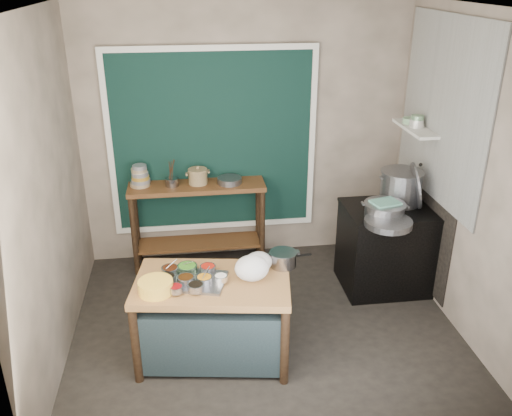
{
  "coord_description": "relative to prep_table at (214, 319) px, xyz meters",
  "views": [
    {
      "loc": [
        -0.64,
        -4.12,
        3.06
      ],
      "look_at": [
        -0.05,
        0.25,
        1.1
      ],
      "focal_mm": 38.0,
      "sensor_mm": 36.0,
      "label": 1
    }
  ],
  "objects": [
    {
      "name": "tile_panel",
      "position": [
        2.22,
        0.9,
        1.48
      ],
      "size": [
        0.02,
        1.7,
        1.7
      ],
      "primitive_type": "cube",
      "color": "#B2B2AA",
      "rests_on": "right_wall"
    },
    {
      "name": "plastic_bag_b",
      "position": [
        0.39,
        0.1,
        0.46
      ],
      "size": [
        0.23,
        0.2,
        0.17
      ],
      "primitive_type": "ellipsoid",
      "rotation": [
        0.0,
        0.0,
        -0.03
      ],
      "color": "white",
      "rests_on": "prep_table"
    },
    {
      "name": "pot_lid",
      "position": [
        2.06,
        0.92,
        0.73
      ],
      "size": [
        0.21,
        0.48,
        0.46
      ],
      "primitive_type": "cylinder",
      "rotation": [
        0.0,
        1.36,
        -0.22
      ],
      "color": "gray",
      "rests_on": "stove_top"
    },
    {
      "name": "back_wall",
      "position": [
        0.49,
        1.86,
        1.02
      ],
      "size": [
        3.5,
        0.02,
        2.8
      ],
      "primitive_type": "cube",
      "color": "gray",
      "rests_on": "floor"
    },
    {
      "name": "right_wall",
      "position": [
        2.25,
        0.35,
        1.02
      ],
      "size": [
        0.02,
        3.0,
        2.8
      ],
      "primitive_type": "cube",
      "color": "gray",
      "rests_on": "floor"
    },
    {
      "name": "shelf_bowl_green",
      "position": [
        2.12,
        1.35,
        1.27
      ],
      "size": [
        0.16,
        0.16,
        0.06
      ],
      "primitive_type": "cylinder",
      "rotation": [
        0.0,
        0.0,
        0.05
      ],
      "color": "gray",
      "rests_on": "wall_shelf"
    },
    {
      "name": "curtain_frame",
      "position": [
        0.14,
        1.81,
        0.98
      ],
      "size": [
        2.22,
        0.03,
        2.02
      ],
      "primitive_type": null,
      "color": "beige",
      "rests_on": "back_wall"
    },
    {
      "name": "floor",
      "position": [
        0.49,
        0.35,
        -0.39
      ],
      "size": [
        3.5,
        3.0,
        0.02
      ],
      "primitive_type": "cube",
      "color": "black",
      "rests_on": "ground"
    },
    {
      "name": "ceramic_crock",
      "position": [
        -0.04,
        1.65,
        0.65
      ],
      "size": [
        0.26,
        0.26,
        0.15
      ],
      "primitive_type": null,
      "rotation": [
        0.0,
        0.0,
        0.23
      ],
      "color": "olive",
      "rests_on": "back_counter"
    },
    {
      "name": "saucepan",
      "position": [
        0.61,
        0.16,
        0.44
      ],
      "size": [
        0.26,
        0.26,
        0.13
      ],
      "primitive_type": null,
      "rotation": [
        0.0,
        0.0,
        0.11
      ],
      "color": "gray",
      "rests_on": "prep_table"
    },
    {
      "name": "plastic_bag_a",
      "position": [
        0.32,
        -0.02,
        0.48
      ],
      "size": [
        0.33,
        0.3,
        0.21
      ],
      "primitive_type": "ellipsoid",
      "rotation": [
        0.0,
        0.0,
        -0.25
      ],
      "color": "white",
      "rests_on": "prep_table"
    },
    {
      "name": "back_counter",
      "position": [
        -0.06,
        1.63,
        0.1
      ],
      "size": [
        1.45,
        0.4,
        0.95
      ],
      "primitive_type": "cube",
      "color": "#563518",
      "rests_on": "floor"
    },
    {
      "name": "condiment_bowls",
      "position": [
        -0.19,
        0.01,
        0.43
      ],
      "size": [
        0.56,
        0.43,
        0.07
      ],
      "color": "gray",
      "rests_on": "condiment_tray"
    },
    {
      "name": "soot_patch",
      "position": [
        2.23,
        1.0,
        0.32
      ],
      "size": [
        0.01,
        1.3,
        1.3
      ],
      "primitive_type": "cube",
      "color": "black",
      "rests_on": "right_wall"
    },
    {
      "name": "wall_shelf",
      "position": [
        2.12,
        1.2,
        1.23
      ],
      "size": [
        0.22,
        0.7,
        0.03
      ],
      "primitive_type": "cube",
      "color": "beige",
      "rests_on": "right_wall"
    },
    {
      "name": "stove_top",
      "position": [
        1.84,
        0.9,
        0.49
      ],
      "size": [
        0.92,
        0.69,
        0.03
      ],
      "primitive_type": "cube",
      "color": "black",
      "rests_on": "stove_block"
    },
    {
      "name": "prep_table",
      "position": [
        0.0,
        0.0,
        0.0
      ],
      "size": [
        1.34,
        0.9,
        0.75
      ],
      "primitive_type": "cube",
      "rotation": [
        0.0,
        0.0,
        -0.15
      ],
      "color": "#996437",
      "rests_on": "floor"
    },
    {
      "name": "condiment_tray",
      "position": [
        -0.15,
        0.0,
        0.39
      ],
      "size": [
        0.58,
        0.48,
        0.02
      ],
      "primitive_type": "cube",
      "rotation": [
        0.0,
        0.0,
        -0.28
      ],
      "color": "gray",
      "rests_on": "prep_table"
    },
    {
      "name": "green_cloth",
      "position": [
        1.7,
        0.74,
        0.65
      ],
      "size": [
        0.29,
        0.25,
        0.02
      ],
      "primitive_type": "cube",
      "rotation": [
        0.0,
        0.0,
        0.25
      ],
      "color": "#6BAF8F",
      "rests_on": "steamer"
    },
    {
      "name": "utensil_cup",
      "position": [
        -0.32,
        1.63,
        0.62
      ],
      "size": [
        0.19,
        0.19,
        0.09
      ],
      "primitive_type": "cylinder",
      "rotation": [
        0.0,
        0.0,
        0.4
      ],
      "color": "gray",
      "rests_on": "back_counter"
    },
    {
      "name": "curtain_panel",
      "position": [
        0.14,
        1.82,
        0.98
      ],
      "size": [
        2.1,
        0.02,
        1.9
      ],
      "primitive_type": "cube",
      "color": "black",
      "rests_on": "back_wall"
    },
    {
      "name": "steamer",
      "position": [
        1.7,
        0.74,
        0.57
      ],
      "size": [
        0.52,
        0.52,
        0.13
      ],
      "primitive_type": null,
      "rotation": [
        0.0,
        0.0,
        -0.34
      ],
      "color": "gray",
      "rests_on": "stove_top"
    },
    {
      "name": "stove_block",
      "position": [
        1.84,
        0.9,
        0.05
      ],
      "size": [
        0.9,
        0.68,
        0.85
      ],
      "primitive_type": "cube",
      "color": "black",
      "rests_on": "floor"
    },
    {
      "name": "ceiling",
      "position": [
        0.49,
        0.35,
        2.43
      ],
      "size": [
        3.5,
        3.0,
        0.02
      ],
      "primitive_type": "cube",
      "color": "gray",
      "rests_on": "back_wall"
    },
    {
      "name": "yellow_basin",
      "position": [
        -0.44,
        -0.11,
        0.43
      ],
      "size": [
        0.36,
        0.36,
        0.1
      ],
      "primitive_type": "cylinder",
      "rotation": [
        0.0,
        0.0,
        -0.4
      ],
      "color": "gold",
      "rests_on": "prep_table"
    },
    {
      "name": "bowl_stack",
      "position": [
        -0.65,
        1.67,
        0.68
      ],
      "size": [
        0.21,
        0.21,
        0.24
      ],
      "color": "tan",
      "rests_on": "back_counter"
    },
    {
      "name": "left_wall",
      "position": [
        -1.27,
        0.35,
        1.02
      ],
      "size": [
        0.02,
        3.0,
        2.8
      ],
      "primitive_type": "cube",
      "color": "gray",
      "rests_on": "floor"
    },
    {
      "name": "wide_bowl",
      "position": [
        0.29,
        1.62,
        0.61
      ],
      "size": [
        0.34,
        0.34,
        0.06
      ],
      "primitive_type": "cylinder",
      "rotation": [
        0.0,
        0.0,
        -0.43
      ],
      "color": "gray",
      "rests_on": "back_counter"
    },
    {
      "name": "stock_pot",
      "position": [
        1.96,
        1.03,
        0.68
      ],
      "size": [
        0.47,
        0.47,
        0.34
      ],
      "primitive_type": null,
      "rotation": [
        0.0,
        0.0,
        0.08
      ],
      "color": "gray",
      "rests_on": "stove_top"
    },
    {
      "name": "shelf_bowl_stack",
      "position": [
        2.12,
        1.2,
        1.29
      ],
      "size": [
        0.15,
        0.15,
        0.12
      ],
      "color": "silver",
      "rests_on": "wall_shelf"
    },
    {
      "name": "shallow_pan",
      "position": [
        1.66,
        0.54,
        0.53
      ],
      "size": [
        0.58,
        0.58,
        0.06
      ],
      "primitive_type": "cylinder",
      "rotation": [
        0.0,
        0.0,
        -0.42
      ],
      "color": "gray",
      "rests_on": "stove_top"
    }
  ]
}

